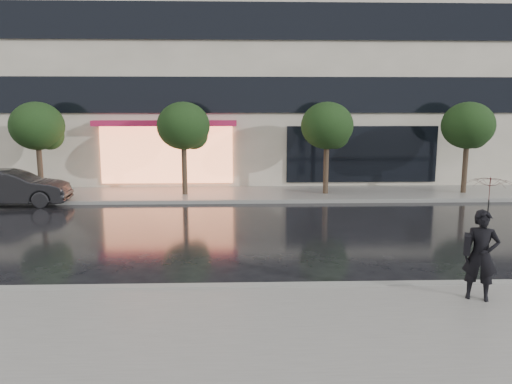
{
  "coord_description": "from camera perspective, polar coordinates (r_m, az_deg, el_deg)",
  "views": [
    {
      "loc": [
        -0.67,
        -10.94,
        3.84
      ],
      "look_at": [
        -0.21,
        3.04,
        1.4
      ],
      "focal_mm": 35.0,
      "sensor_mm": 36.0,
      "label": 1
    }
  ],
  "objects": [
    {
      "name": "tree_far_west",
      "position": [
        22.56,
        -23.56,
        6.74
      ],
      "size": [
        2.2,
        2.2,
        3.99
      ],
      "color": "#33261C",
      "rests_on": "ground"
    },
    {
      "name": "sidewalk_near",
      "position": [
        8.59,
        2.91,
        -16.2
      ],
      "size": [
        60.0,
        4.5,
        0.12
      ],
      "primitive_type": "cube",
      "color": "slate",
      "rests_on": "ground"
    },
    {
      "name": "curb_near",
      "position": [
        10.65,
        1.89,
        -10.83
      ],
      "size": [
        60.0,
        0.25,
        0.14
      ],
      "primitive_type": "cube",
      "color": "gray",
      "rests_on": "ground"
    },
    {
      "name": "parked_car",
      "position": [
        21.38,
        -26.08,
        0.41
      ],
      "size": [
        4.31,
        1.81,
        1.39
      ],
      "primitive_type": "imported",
      "rotation": [
        0.0,
        0.0,
        1.65
      ],
      "color": "black",
      "rests_on": "ground"
    },
    {
      "name": "tree_far_east",
      "position": [
        23.14,
        23.16,
        6.83
      ],
      "size": [
        2.2,
        2.2,
        3.99
      ],
      "color": "#33261C",
      "rests_on": "ground"
    },
    {
      "name": "tree_mid_east",
      "position": [
        21.32,
        8.26,
        7.32
      ],
      "size": [
        2.2,
        2.2,
        3.99
      ],
      "color": "#33261C",
      "rests_on": "ground"
    },
    {
      "name": "office_building",
      "position": [
        29.38,
        -0.59,
        20.0
      ],
      "size": [
        30.0,
        12.76,
        18.0
      ],
      "color": "beige",
      "rests_on": "ground"
    },
    {
      "name": "pedestrian_with_umbrella",
      "position": [
        10.4,
        24.76,
        -3.1
      ],
      "size": [
        1.21,
        1.22,
        2.42
      ],
      "rotation": [
        0.0,
        0.0,
        -0.42
      ],
      "color": "black",
      "rests_on": "sidewalk_near"
    },
    {
      "name": "ground",
      "position": [
        11.61,
        1.56,
        -9.41
      ],
      "size": [
        120.0,
        120.0,
        0.0
      ],
      "primitive_type": "plane",
      "color": "black",
      "rests_on": "ground"
    },
    {
      "name": "tree_mid_west",
      "position": [
        21.11,
        -8.12,
        7.3
      ],
      "size": [
        2.2,
        2.2,
        3.99
      ],
      "color": "#33261C",
      "rests_on": "ground"
    },
    {
      "name": "sidewalk_far",
      "position": [
        21.54,
        -0.08,
        -0.22
      ],
      "size": [
        60.0,
        3.5,
        0.12
      ],
      "primitive_type": "cube",
      "color": "slate",
      "rests_on": "ground"
    },
    {
      "name": "curb_far",
      "position": [
        19.81,
        0.09,
        -1.08
      ],
      "size": [
        60.0,
        0.25,
        0.14
      ],
      "primitive_type": "cube",
      "color": "gray",
      "rests_on": "ground"
    }
  ]
}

